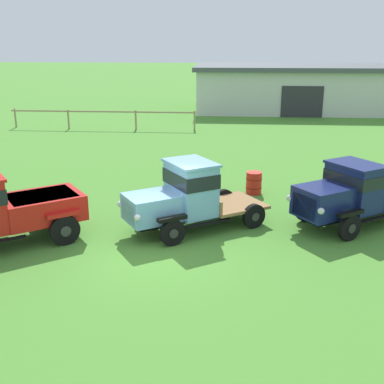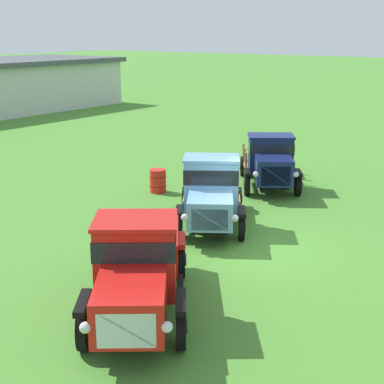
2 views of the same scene
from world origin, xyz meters
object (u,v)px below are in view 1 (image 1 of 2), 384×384
at_px(farm_shed, 337,88).
at_px(vintage_truck_midrow_center, 348,194).
at_px(vintage_truck_second_in_line, 185,196).
at_px(oil_drum_beside_row, 254,183).

xyz_separation_m(farm_shed, vintage_truck_midrow_center, (-5.26, -27.59, -0.82)).
relative_size(vintage_truck_second_in_line, oil_drum_beside_row, 5.52).
distance_m(vintage_truck_second_in_line, oil_drum_beside_row, 4.67).
bearing_deg(vintage_truck_midrow_center, oil_drum_beside_row, 131.63).
bearing_deg(vintage_truck_second_in_line, farm_shed, 69.79).
bearing_deg(oil_drum_beside_row, vintage_truck_second_in_line, -120.52).
distance_m(vintage_truck_second_in_line, vintage_truck_midrow_center, 5.24).
height_order(farm_shed, vintage_truck_second_in_line, farm_shed).
height_order(vintage_truck_midrow_center, oil_drum_beside_row, vintage_truck_midrow_center).
height_order(farm_shed, vintage_truck_midrow_center, farm_shed).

